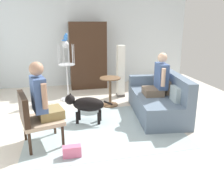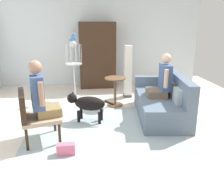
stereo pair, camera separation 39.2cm
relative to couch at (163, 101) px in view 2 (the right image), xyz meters
The scene contains 14 objects.
ground_plane 1.25m from the couch, 166.19° to the right, with size 7.30×7.30×0.00m, color beige.
back_wall 3.26m from the couch, 112.76° to the left, with size 6.34×0.12×2.90m, color silver.
area_rug 1.37m from the couch, 160.66° to the right, with size 2.68×2.00×0.01m, color #9EB2B7.
couch is the anchor object (origin of this frame).
armchair 2.53m from the couch, 161.94° to the right, with size 0.72×0.73×0.85m.
person_on_couch 0.46m from the couch, 152.37° to the right, with size 0.48×0.57×0.86m.
person_on_armchair 2.43m from the couch, 161.79° to the right, with size 0.51×0.52×0.89m.
round_end_table 1.14m from the couch, 141.75° to the left, with size 0.47×0.47×0.67m.
dog 1.54m from the couch, behind, with size 0.88×0.44×0.57m.
bird_cage_stand 2.31m from the couch, 143.69° to the left, with size 0.40×0.40×1.45m.
parrot 2.57m from the couch, 143.52° to the left, with size 0.17×0.10×0.18m.
column_lamp 1.45m from the couch, 109.94° to the left, with size 0.20×0.20×1.32m.
armoire_cabinet 2.76m from the couch, 116.35° to the left, with size 1.03×0.56×1.89m, color #382316.
handbag 2.25m from the couch, 146.67° to the right, with size 0.26×0.11×0.17m, color #D8668C.
Camera 2 is at (-0.37, -3.93, 1.86)m, focal length 36.40 mm.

